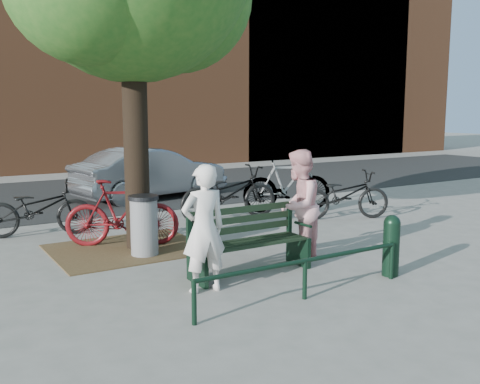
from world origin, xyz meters
TOP-DOWN VIEW (x-y plane):
  - ground at (0.00, 0.00)m, footprint 90.00×90.00m
  - dirt_pit at (-1.00, 2.20)m, footprint 2.40×2.00m
  - road at (0.00, 8.50)m, footprint 40.00×7.00m
  - townhouse_row at (0.17, 16.00)m, footprint 45.00×4.00m
  - park_bench at (-0.00, 0.08)m, footprint 1.74×0.54m
  - guard_railing at (0.00, -1.20)m, footprint 3.06×0.06m
  - person_left at (-0.90, -0.30)m, footprint 0.61×0.41m
  - person_right at (0.95, 0.15)m, footprint 1.04×0.99m
  - bollard at (1.60, -1.09)m, footprint 0.23×0.23m
  - litter_bin at (-0.90, 1.69)m, footprint 0.47×0.47m
  - bicycle_a at (-2.03, 3.97)m, footprint 2.04×1.15m
  - bicycle_b at (-0.99, 2.45)m, footprint 1.93×1.32m
  - bicycle_c at (1.66, 3.39)m, footprint 2.23×0.96m
  - bicycle_d at (3.28, 3.53)m, footprint 2.15×1.19m
  - bicycle_e at (3.77, 2.20)m, footprint 2.06×1.41m
  - parked_car at (1.37, 6.89)m, footprint 4.24×2.14m

SIDE VIEW (x-z plane):
  - ground at x=0.00m, z-range 0.00..0.00m
  - road at x=0.00m, z-range 0.00..0.01m
  - dirt_pit at x=-1.00m, z-range 0.00..0.02m
  - guard_railing at x=0.00m, z-range 0.15..0.66m
  - bollard at x=1.60m, z-range 0.03..0.89m
  - park_bench at x=0.00m, z-range -0.01..0.97m
  - litter_bin at x=-0.90m, z-range 0.01..0.97m
  - bicycle_a at x=-2.03m, z-range 0.00..1.02m
  - bicycle_e at x=3.77m, z-range 0.00..1.03m
  - bicycle_b at x=-0.99m, z-range 0.00..1.13m
  - bicycle_c at x=1.66m, z-range 0.00..1.14m
  - bicycle_d at x=3.28m, z-range 0.00..1.24m
  - parked_car at x=1.37m, z-range 0.00..1.33m
  - person_left at x=-0.90m, z-range 0.00..1.62m
  - person_right at x=0.95m, z-range 0.00..1.70m
  - townhouse_row at x=0.17m, z-range -0.75..13.25m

